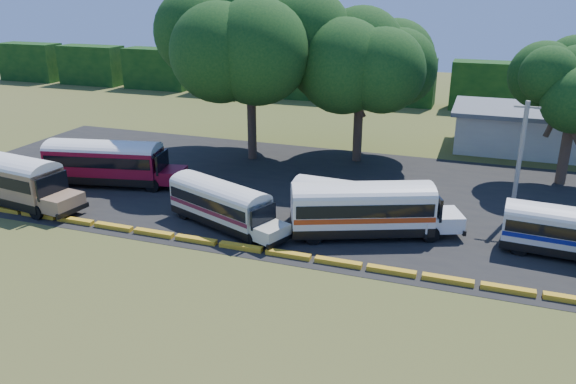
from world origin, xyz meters
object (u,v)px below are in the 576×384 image
(bus_beige, at_px, (7,176))
(bus_white_red, at_px, (365,206))
(bus_red, at_px, (107,160))
(tree_west, at_px, (250,29))
(bus_cream_west, at_px, (222,202))

(bus_beige, relative_size, bus_white_red, 1.05)
(bus_beige, height_order, bus_white_red, bus_beige)
(bus_beige, relative_size, bus_red, 1.02)
(bus_red, xyz_separation_m, tree_west, (7.85, 10.44, 9.34))
(bus_beige, height_order, bus_cream_west, bus_beige)
(bus_white_red, relative_size, tree_west, 0.67)
(bus_red, xyz_separation_m, bus_cream_west, (11.95, -4.38, -0.35))
(bus_beige, height_order, bus_red, bus_beige)
(bus_beige, distance_m, bus_white_red, 25.43)
(bus_white_red, xyz_separation_m, tree_west, (-13.19, 13.23, 9.41))
(bus_cream_west, distance_m, bus_white_red, 9.23)
(bus_red, relative_size, tree_west, 0.69)
(bus_beige, xyz_separation_m, bus_white_red, (25.25, 3.04, -0.11))
(bus_red, bearing_deg, tree_west, 41.57)
(bus_red, height_order, bus_white_red, bus_red)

